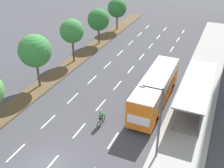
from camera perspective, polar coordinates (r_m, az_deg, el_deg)
median_strip at (r=41.02m, az=-6.75°, el=5.51°), size 2.60×52.00×0.12m
sidewalk_right at (r=36.24m, az=18.15°, el=0.80°), size 4.50×52.00×0.15m
lane_divider_left at (r=36.62m, az=-2.48°, el=2.53°), size 0.14×45.10×0.01m
lane_divider_center at (r=35.39m, az=2.64°, el=1.51°), size 0.14×45.10×0.01m
lane_divider_right at (r=34.46m, az=8.07°, el=0.41°), size 0.14×45.10×0.01m
bus_shelter at (r=29.70m, az=17.57°, el=-1.73°), size 2.90×10.95×2.86m
bus at (r=29.18m, az=9.07°, el=-0.75°), size 2.54×11.29×3.37m
cyclist at (r=26.48m, az=-2.32°, el=-7.14°), size 0.46×1.82×1.71m
median_tree_second at (r=32.34m, az=-15.79°, el=6.67°), size 3.78×3.78×6.43m
median_tree_third at (r=38.27m, az=-8.37°, el=10.85°), size 3.30×3.30×6.11m
median_tree_fourth at (r=44.90m, az=-2.84°, el=13.26°), size 3.52×3.52×5.73m
median_tree_fifth at (r=51.82m, az=1.07°, el=15.58°), size 3.49×3.49×5.79m
streetlight at (r=21.52m, az=9.52°, el=-7.11°), size 1.91×0.24×6.50m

